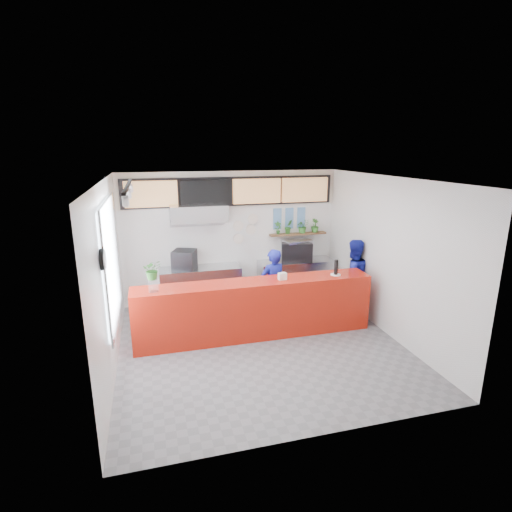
{
  "coord_description": "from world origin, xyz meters",
  "views": [
    {
      "loc": [
        -1.81,
        -6.39,
        3.49
      ],
      "look_at": [
        0.1,
        0.7,
        1.5
      ],
      "focal_mm": 28.0,
      "sensor_mm": 36.0,
      "label": 1
    }
  ],
  "objects_px": {
    "panini_oven": "(184,260)",
    "pepper_mill": "(336,267)",
    "staff_center": "(273,286)",
    "staff_right": "(353,277)",
    "espresso_machine": "(297,251)",
    "service_counter": "(255,309)"
  },
  "relations": [
    {
      "from": "panini_oven",
      "to": "pepper_mill",
      "type": "xyz_separation_m",
      "value": [
        2.75,
        -1.85,
        0.15
      ]
    },
    {
      "from": "staff_right",
      "to": "pepper_mill",
      "type": "height_order",
      "value": "staff_right"
    },
    {
      "from": "panini_oven",
      "to": "staff_right",
      "type": "height_order",
      "value": "staff_right"
    },
    {
      "from": "service_counter",
      "to": "espresso_machine",
      "type": "xyz_separation_m",
      "value": [
        1.5,
        1.8,
        0.58
      ]
    },
    {
      "from": "panini_oven",
      "to": "staff_right",
      "type": "xyz_separation_m",
      "value": [
        3.45,
        -1.25,
        -0.29
      ]
    },
    {
      "from": "staff_right",
      "to": "pepper_mill",
      "type": "relative_size",
      "value": 5.65
    },
    {
      "from": "panini_oven",
      "to": "staff_right",
      "type": "distance_m",
      "value": 3.68
    },
    {
      "from": "staff_center",
      "to": "pepper_mill",
      "type": "height_order",
      "value": "staff_center"
    },
    {
      "from": "staff_center",
      "to": "pepper_mill",
      "type": "relative_size",
      "value": 5.33
    },
    {
      "from": "staff_right",
      "to": "pepper_mill",
      "type": "distance_m",
      "value": 1.02
    },
    {
      "from": "staff_center",
      "to": "espresso_machine",
      "type": "bearing_deg",
      "value": -141.37
    },
    {
      "from": "espresso_machine",
      "to": "staff_right",
      "type": "xyz_separation_m",
      "value": [
        0.81,
        -1.25,
        -0.31
      ]
    },
    {
      "from": "service_counter",
      "to": "pepper_mill",
      "type": "height_order",
      "value": "pepper_mill"
    },
    {
      "from": "espresso_machine",
      "to": "staff_center",
      "type": "bearing_deg",
      "value": -111.31
    },
    {
      "from": "staff_center",
      "to": "staff_right",
      "type": "height_order",
      "value": "staff_right"
    },
    {
      "from": "panini_oven",
      "to": "pepper_mill",
      "type": "relative_size",
      "value": 1.63
    },
    {
      "from": "staff_center",
      "to": "staff_right",
      "type": "relative_size",
      "value": 0.94
    },
    {
      "from": "espresso_machine",
      "to": "staff_right",
      "type": "relative_size",
      "value": 0.43
    },
    {
      "from": "espresso_machine",
      "to": "pepper_mill",
      "type": "distance_m",
      "value": 1.85
    },
    {
      "from": "staff_right",
      "to": "service_counter",
      "type": "bearing_deg",
      "value": 11.8
    },
    {
      "from": "espresso_machine",
      "to": "staff_center",
      "type": "xyz_separation_m",
      "value": [
        -0.98,
        -1.24,
        -0.36
      ]
    },
    {
      "from": "panini_oven",
      "to": "staff_right",
      "type": "relative_size",
      "value": 0.29
    }
  ]
}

